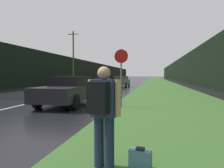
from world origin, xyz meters
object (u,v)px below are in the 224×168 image
(suitcase, at_px, (140,159))
(car_passing_near, at_px, (70,90))
(hitchhiker_with_backpack, at_px, (103,111))
(stop_sign, at_px, (121,72))
(car_passing_far, at_px, (121,81))
(car_oncoming, at_px, (102,80))

(suitcase, height_order, car_passing_near, car_passing_near)
(hitchhiker_with_backpack, xyz_separation_m, suitcase, (0.58, 0.12, -0.78))
(stop_sign, distance_m, car_passing_far, 17.15)
(stop_sign, height_order, car_oncoming, stop_sign)
(stop_sign, relative_size, car_oncoming, 0.58)
(suitcase, bearing_deg, stop_sign, 113.81)
(hitchhiker_with_backpack, bearing_deg, car_passing_near, 129.56)
(stop_sign, bearing_deg, car_passing_near, 172.51)
(car_passing_far, height_order, car_oncoming, car_oncoming)
(car_passing_near, bearing_deg, car_oncoming, -79.40)
(stop_sign, distance_m, suitcase, 6.37)
(hitchhiker_with_backpack, xyz_separation_m, car_passing_far, (-3.43, 23.08, -0.22))
(stop_sign, distance_m, car_passing_near, 2.90)
(car_passing_far, relative_size, car_oncoming, 1.02)
(suitcase, bearing_deg, car_passing_far, 111.80)
(suitcase, height_order, car_oncoming, car_oncoming)
(suitcase, bearing_deg, car_oncoming, 117.43)
(hitchhiker_with_backpack, xyz_separation_m, car_passing_near, (-3.43, 6.54, -0.20))
(suitcase, relative_size, car_passing_near, 0.08)
(car_passing_far, xyz_separation_m, car_oncoming, (-4.59, 7.95, 0.04))
(car_passing_near, xyz_separation_m, car_oncoming, (-4.59, 24.49, 0.02))
(hitchhiker_with_backpack, height_order, car_oncoming, hitchhiker_with_backpack)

